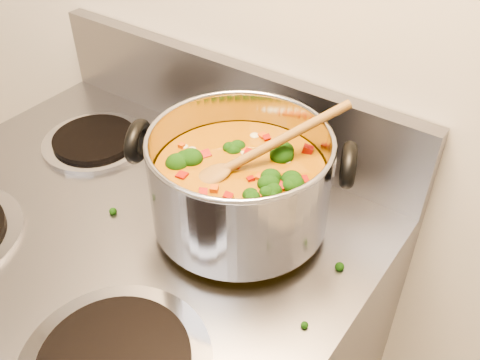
% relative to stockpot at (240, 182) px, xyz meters
% --- Properties ---
extents(stockpot, '(0.33, 0.27, 0.16)m').
position_rel_stockpot_xyz_m(stockpot, '(0.00, 0.00, 0.00)').
color(stockpot, '#A8A8B0').
rests_on(stockpot, electric_range).
extents(wooden_spoon, '(0.16, 0.23, 0.10)m').
position_rel_stockpot_xyz_m(wooden_spoon, '(0.01, 0.01, 0.04)').
color(wooden_spoon, brown).
rests_on(wooden_spoon, stockpot).
extents(cooktop_crumbs, '(0.35, 0.32, 0.01)m').
position_rel_stockpot_xyz_m(cooktop_crumbs, '(-0.03, 0.01, -0.08)').
color(cooktop_crumbs, black).
rests_on(cooktop_crumbs, electric_range).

